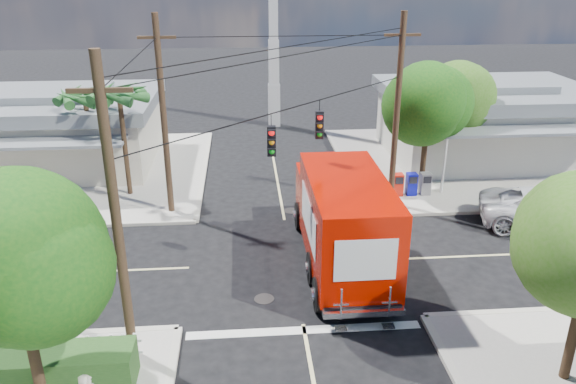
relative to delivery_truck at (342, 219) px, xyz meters
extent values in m
plane|color=black|center=(-1.87, 0.21, -1.94)|extent=(120.00, 120.00, 0.00)
cube|color=#ABA69B|center=(9.13, 11.21, -1.87)|extent=(14.00, 14.00, 0.14)
cube|color=#BDB7A7|center=(2.13, 11.21, -1.87)|extent=(0.25, 14.00, 0.14)
cube|color=#BDB7A7|center=(9.13, 4.21, -1.87)|extent=(14.00, 0.25, 0.14)
cube|color=#ABA69B|center=(-12.87, 11.21, -1.87)|extent=(14.00, 14.00, 0.14)
cube|color=#BDB7A7|center=(-5.87, 11.21, -1.87)|extent=(0.25, 14.00, 0.14)
cube|color=#BDB7A7|center=(-12.87, 4.21, -1.87)|extent=(14.00, 0.25, 0.14)
cube|color=beige|center=(-1.87, 10.21, -1.94)|extent=(0.12, 12.00, 0.01)
cube|color=beige|center=(8.13, 0.21, -1.94)|extent=(12.00, 0.12, 0.01)
cube|color=beige|center=(-11.87, 0.21, -1.94)|extent=(12.00, 0.12, 0.01)
cube|color=silver|center=(-1.87, -4.09, -1.94)|extent=(7.50, 0.40, 0.01)
cube|color=silver|center=(10.63, 12.21, -0.10)|extent=(11.00, 8.00, 3.40)
cube|color=slate|center=(10.63, 12.21, 1.95)|extent=(11.80, 8.80, 0.70)
cube|color=slate|center=(10.63, 12.21, 2.45)|extent=(6.05, 4.40, 0.50)
cube|color=slate|center=(10.63, 7.31, 1.10)|extent=(9.90, 1.80, 0.15)
cylinder|color=silver|center=(6.23, 6.51, -0.35)|extent=(0.12, 0.12, 2.90)
cube|color=beige|center=(-13.87, 12.71, -0.20)|extent=(10.00, 8.00, 3.20)
cube|color=slate|center=(-13.87, 12.71, 1.75)|extent=(10.80, 8.80, 0.70)
cube|color=slate|center=(-13.87, 12.71, 2.25)|extent=(5.50, 4.40, 0.50)
cube|color=slate|center=(-13.87, 7.81, 0.90)|extent=(9.00, 1.80, 0.15)
cylinder|color=silver|center=(-9.87, 7.01, -0.45)|extent=(0.12, 0.12, 2.70)
cube|color=silver|center=(-1.37, 20.21, -0.44)|extent=(0.80, 0.80, 3.00)
cube|color=silver|center=(-1.37, 20.21, 2.56)|extent=(0.70, 0.70, 3.00)
cube|color=silver|center=(-1.37, 20.21, 5.56)|extent=(0.60, 0.60, 3.00)
cylinder|color=#422D1C|center=(-8.87, -7.29, 0.05)|extent=(0.28, 0.28, 3.71)
sphere|color=#134E13|center=(-8.87, -7.29, 2.37)|extent=(3.71, 3.71, 3.71)
sphere|color=#134E13|center=(-9.27, -7.09, 2.60)|extent=(3.02, 3.02, 3.02)
sphere|color=#134E13|center=(-8.52, -7.59, 2.26)|extent=(3.25, 3.25, 3.25)
cylinder|color=#422D1C|center=(5.33, 7.01, 0.24)|extent=(0.28, 0.28, 4.10)
sphere|color=#134E13|center=(5.33, 7.01, 2.80)|extent=(4.10, 4.10, 4.10)
sphere|color=#134E13|center=(4.93, 7.21, 3.06)|extent=(3.33, 3.33, 3.33)
sphere|color=#134E13|center=(5.68, 6.71, 2.68)|extent=(3.58, 3.58, 3.58)
cylinder|color=#422D1C|center=(7.93, 9.21, -0.01)|extent=(0.28, 0.28, 3.58)
sphere|color=#326A14|center=(7.93, 9.21, 2.23)|extent=(3.58, 3.58, 3.58)
sphere|color=#326A14|center=(7.53, 9.41, 2.45)|extent=(2.91, 2.91, 2.91)
sphere|color=#326A14|center=(8.28, 8.91, 2.12)|extent=(3.14, 3.14, 3.14)
cylinder|color=#422D1C|center=(5.13, -6.99, -0.08)|extent=(0.28, 0.28, 3.46)
sphere|color=#326A14|center=(4.73, -6.79, 2.30)|extent=(2.81, 2.81, 2.81)
cylinder|color=#422D1C|center=(-9.37, 7.71, 0.70)|extent=(0.24, 0.24, 5.00)
cone|color=#275F27|center=(-8.47, 7.71, 3.30)|extent=(0.50, 2.06, 0.98)
cone|color=#275F27|center=(-8.81, 8.41, 3.30)|extent=(1.92, 1.68, 0.98)
cone|color=#275F27|center=(-9.57, 8.58, 3.30)|extent=(2.12, 0.95, 0.98)
cone|color=#275F27|center=(-10.18, 8.10, 3.30)|extent=(1.34, 2.07, 0.98)
cone|color=#275F27|center=(-10.18, 7.31, 3.30)|extent=(1.34, 2.07, 0.98)
cone|color=#275F27|center=(-9.57, 6.83, 3.30)|extent=(2.12, 0.95, 0.98)
cone|color=#275F27|center=(-8.81, 7.00, 3.30)|extent=(1.92, 1.68, 0.98)
cylinder|color=#422D1C|center=(-11.37, 9.21, 0.50)|extent=(0.24, 0.24, 4.60)
cone|color=#275F27|center=(-10.47, 9.21, 2.90)|extent=(0.50, 2.06, 0.98)
cone|color=#275F27|center=(-10.81, 9.91, 2.90)|extent=(1.92, 1.68, 0.98)
cone|color=#275F27|center=(-11.57, 10.08, 2.90)|extent=(2.12, 0.95, 0.98)
cone|color=#275F27|center=(-12.18, 9.60, 2.90)|extent=(1.34, 2.07, 0.98)
cone|color=#275F27|center=(-12.18, 8.81, 2.90)|extent=(1.34, 2.07, 0.98)
cone|color=#275F27|center=(-11.57, 8.33, 2.90)|extent=(2.12, 0.95, 0.98)
cone|color=#275F27|center=(-10.81, 8.50, 2.90)|extent=(1.92, 1.68, 0.98)
cylinder|color=#473321|center=(-7.07, -4.99, 2.56)|extent=(0.28, 0.28, 9.00)
cube|color=#473321|center=(-7.07, -4.99, 6.06)|extent=(1.60, 0.12, 0.12)
cylinder|color=#473321|center=(3.33, 5.41, 2.56)|extent=(0.28, 0.28, 9.00)
cube|color=#473321|center=(3.33, 5.41, 6.06)|extent=(1.60, 0.12, 0.12)
cylinder|color=#473321|center=(-7.07, 5.41, 2.56)|extent=(0.28, 0.28, 9.00)
cube|color=#473321|center=(-7.07, 5.41, 6.06)|extent=(1.60, 0.12, 0.12)
cylinder|color=black|center=(-1.87, 0.21, 4.26)|extent=(10.43, 10.43, 0.04)
cube|color=black|center=(-2.67, -0.59, 3.31)|extent=(0.30, 0.24, 1.05)
sphere|color=red|center=(-2.67, -0.73, 3.64)|extent=(0.20, 0.20, 0.20)
cube|color=black|center=(-0.77, 1.31, 3.31)|extent=(0.30, 0.24, 1.05)
sphere|color=red|center=(-0.77, 1.17, 3.64)|extent=(0.20, 0.20, 0.20)
cube|color=silver|center=(-9.67, -5.39, -1.45)|extent=(5.94, 0.05, 0.08)
cube|color=silver|center=(-9.67, -5.39, -1.05)|extent=(5.94, 0.05, 0.08)
cube|color=silver|center=(-6.87, -5.39, -1.30)|extent=(0.09, 0.06, 1.00)
cube|color=#1F481A|center=(-9.87, -6.19, -1.25)|extent=(6.20, 1.20, 1.10)
cube|color=red|center=(3.93, 6.41, -1.25)|extent=(0.50, 0.50, 1.10)
cube|color=#0A0D96|center=(4.63, 6.41, -1.25)|extent=(0.50, 0.50, 1.10)
cube|color=slate|center=(5.33, 6.41, -1.25)|extent=(0.50, 0.50, 1.10)
cube|color=black|center=(0.00, 0.17, -1.34)|extent=(2.54, 8.54, 0.27)
cube|color=#BB0F00|center=(-0.01, 3.51, -0.47)|extent=(2.63, 1.87, 2.41)
cube|color=black|center=(-0.01, 4.28, -0.03)|extent=(2.30, 0.28, 1.04)
cube|color=silver|center=(-0.01, 4.49, -1.23)|extent=(2.52, 0.14, 0.38)
cube|color=#BB0F00|center=(0.00, -0.81, 0.30)|extent=(2.76, 6.35, 3.17)
cube|color=white|center=(1.39, -0.81, 0.46)|extent=(0.03, 3.94, 1.42)
cube|color=white|center=(-1.39, -0.82, 0.46)|extent=(0.03, 3.94, 1.42)
cube|color=white|center=(0.01, -4.00, 0.46)|extent=(1.97, 0.03, 1.42)
cube|color=silver|center=(0.01, -4.15, -1.34)|extent=(2.63, 0.28, 0.20)
cube|color=silver|center=(-0.75, -4.29, -0.91)|extent=(0.49, 0.07, 1.09)
cube|color=silver|center=(0.78, -4.29, -0.91)|extent=(0.49, 0.07, 1.09)
cylinder|color=black|center=(-1.27, 3.34, -1.34)|extent=(0.35, 1.20, 1.20)
cylinder|color=black|center=(1.25, 3.35, -1.34)|extent=(0.35, 1.20, 1.20)
cylinder|color=black|center=(-1.25, -3.00, -1.34)|extent=(0.35, 1.20, 1.20)
cylinder|color=black|center=(1.27, -2.99, -1.34)|extent=(0.35, 1.20, 1.20)
imported|color=silver|center=(9.75, 2.42, -1.10)|extent=(6.67, 4.50, 1.70)
camera|label=1|loc=(-3.62, -18.89, 8.95)|focal=35.00mm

